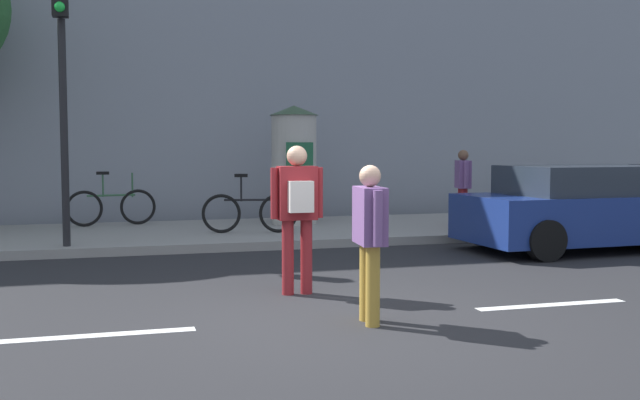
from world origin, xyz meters
TOP-DOWN VIEW (x-y plane):
  - ground_plane at (0.00, 0.00)m, footprint 80.00×80.00m
  - sidewalk_curb at (0.00, 7.00)m, footprint 36.00×4.00m
  - lane_markings at (-0.00, 0.00)m, footprint 25.80×0.16m
  - building_backdrop at (0.00, 12.00)m, footprint 36.00×5.00m
  - traffic_light at (-2.95, 5.24)m, footprint 0.24×0.45m
  - poster_column at (1.37, 7.68)m, footprint 1.02×1.02m
  - pedestrian_near_pole at (-0.15, 1.34)m, footprint 0.63×0.38m
  - pedestrian_tallest at (0.18, -0.24)m, footprint 0.28×0.67m
  - pedestrian_in_dark_shirt at (4.44, 6.20)m, footprint 0.36×0.65m
  - bicycle_leaning at (-2.25, 8.34)m, footprint 1.76×0.29m
  - bicycle_upright at (0.20, 6.34)m, footprint 1.74×0.42m
  - parked_car_silver at (5.57, 3.67)m, footprint 4.59×2.14m

SIDE VIEW (x-z plane):
  - ground_plane at x=0.00m, z-range 0.00..0.00m
  - lane_markings at x=0.00m, z-range 0.00..0.01m
  - sidewalk_curb at x=0.00m, z-range 0.00..0.15m
  - bicycle_leaning at x=-2.25m, z-range -0.01..1.08m
  - bicycle_upright at x=0.20m, z-range -0.01..1.08m
  - parked_car_silver at x=5.57m, z-range -0.02..1.40m
  - pedestrian_tallest at x=0.18m, z-range 0.14..1.71m
  - pedestrian_in_dark_shirt at x=4.44m, z-range 0.28..1.81m
  - pedestrian_near_pole at x=-0.15m, z-range 0.18..1.93m
  - poster_column at x=1.37m, z-range 0.17..2.59m
  - traffic_light at x=-2.95m, z-range 0.90..5.23m
  - building_backdrop at x=0.00m, z-range 0.00..9.51m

